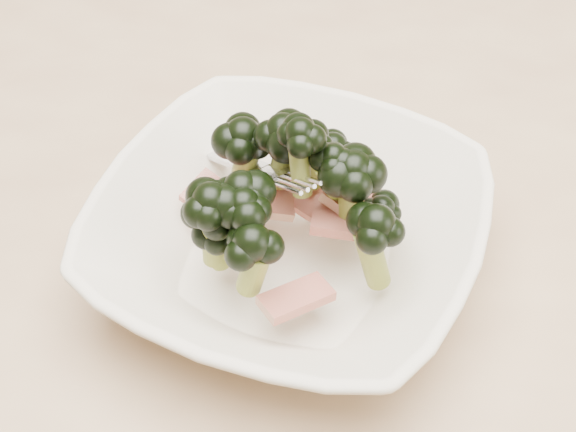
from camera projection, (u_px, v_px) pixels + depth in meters
name	position (u px, v px, depth m)	size (l,w,h in m)	color
dining_table	(278.00, 325.00, 0.64)	(1.20, 0.80, 0.75)	tan
broccoli_dish	(287.00, 228.00, 0.53)	(0.32, 0.32, 0.13)	beige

